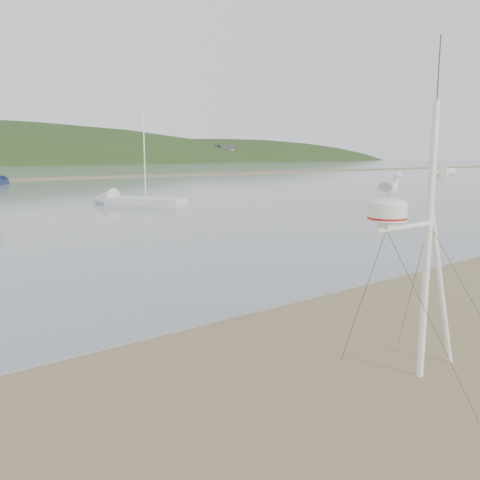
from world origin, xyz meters
TOP-DOWN VIEW (x-y plane):
  - mast_rig at (4.33, -0.09)m, footprint 2.24×2.39m
  - sailboat_blue_far at (12.43, 59.40)m, footprint 4.71×5.93m
  - sailboat_white_near at (12.82, 28.22)m, footprint 5.20×6.98m

SIDE VIEW (x-z plane):
  - sailboat_white_near at x=12.82m, z-range -3.23..3.84m
  - sailboat_blue_far at x=12.43m, z-range -2.77..3.38m
  - mast_rig at x=4.33m, z-range -1.31..3.75m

